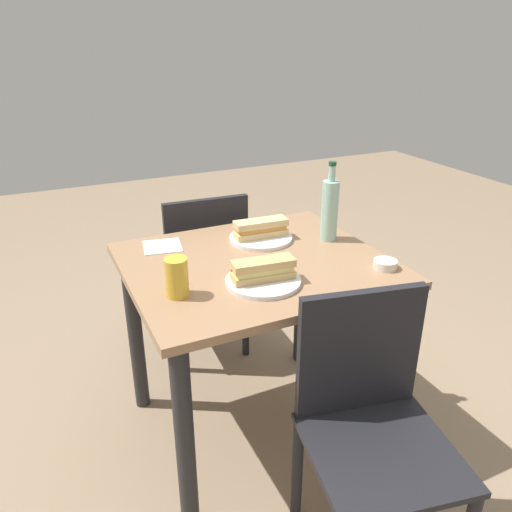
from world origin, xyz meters
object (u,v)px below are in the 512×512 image
object	(u,v)px
olive_bowl	(385,264)
chair_far	(203,266)
baguette_sandwich_near	(263,270)
beer_glass	(177,277)
chair_near	(370,418)
dining_table	(256,295)
plate_far	(261,238)
plate_near	(263,281)
knife_far	(253,231)
water_bottle	(330,209)
baguette_sandwich_far	(261,228)
knife_near	(254,271)

from	to	relation	value
olive_bowl	chair_far	bearing A→B (deg)	114.77
baguette_sandwich_near	beer_glass	world-z (taller)	beer_glass
chair_near	olive_bowl	bearing A→B (deg)	49.74
dining_table	plate_far	world-z (taller)	plate_far
chair_near	plate_near	xyz separation A→B (m)	(-0.14, 0.42, 0.28)
knife_far	water_bottle	world-z (taller)	water_bottle
dining_table	baguette_sandwich_near	size ratio (longest dim) A/B	4.34
plate_near	baguette_sandwich_far	world-z (taller)	baguette_sandwich_far
baguette_sandwich_near	knife_far	world-z (taller)	baguette_sandwich_near
knife_far	beer_glass	distance (m)	0.56
chair_near	water_bottle	bearing A→B (deg)	68.45
chair_near	plate_far	world-z (taller)	chair_near
chair_near	water_bottle	world-z (taller)	water_bottle
plate_far	knife_far	world-z (taller)	knife_far
dining_table	knife_near	size ratio (longest dim) A/B	5.36
dining_table	beer_glass	size ratio (longest dim) A/B	7.25
knife_far	water_bottle	bearing A→B (deg)	-32.63
baguette_sandwich_far	knife_far	size ratio (longest dim) A/B	1.19
plate_far	water_bottle	xyz separation A→B (m)	(0.24, -0.11, 0.12)
dining_table	chair_far	bearing A→B (deg)	90.46
knife_far	olive_bowl	size ratio (longest dim) A/B	2.17
knife_near	dining_table	bearing A→B (deg)	61.87
dining_table	water_bottle	distance (m)	0.44
chair_far	olive_bowl	distance (m)	0.96
knife_near	plate_far	world-z (taller)	knife_near
chair_far	baguette_sandwich_near	distance (m)	0.82
plate_near	beer_glass	size ratio (longest dim) A/B	1.97
chair_far	knife_near	distance (m)	0.75
knife_near	baguette_sandwich_far	size ratio (longest dim) A/B	0.80
knife_near	olive_bowl	bearing A→B (deg)	-17.53
baguette_sandwich_far	water_bottle	world-z (taller)	water_bottle
plate_near	plate_far	size ratio (longest dim) A/B	1.00
chair_far	chair_near	world-z (taller)	same
plate_far	knife_far	size ratio (longest dim) A/B	1.38
plate_far	beer_glass	world-z (taller)	beer_glass
baguette_sandwich_near	baguette_sandwich_far	size ratio (longest dim) A/B	0.98
water_bottle	beer_glass	xyz separation A→B (m)	(-0.67, -0.20, -0.06)
plate_near	knife_far	xyz separation A→B (m)	(0.15, 0.39, 0.01)
dining_table	knife_far	distance (m)	0.29
beer_glass	olive_bowl	bearing A→B (deg)	-9.19
chair_near	knife_near	distance (m)	0.58
beer_glass	olive_bowl	world-z (taller)	beer_glass
dining_table	water_bottle	world-z (taller)	water_bottle
chair_near	plate_near	size ratio (longest dim) A/B	3.42
dining_table	beer_glass	distance (m)	0.41
baguette_sandwich_far	beer_glass	world-z (taller)	beer_glass
baguette_sandwich_far	water_bottle	distance (m)	0.28
baguette_sandwich_near	baguette_sandwich_far	bearing A→B (deg)	65.47
baguette_sandwich_near	olive_bowl	xyz separation A→B (m)	(0.43, -0.08, -0.03)
plate_near	baguette_sandwich_far	xyz separation A→B (m)	(0.15, 0.34, 0.04)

